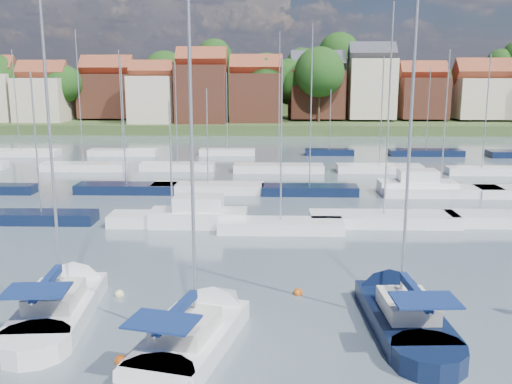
{
  "coord_description": "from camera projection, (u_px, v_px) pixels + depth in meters",
  "views": [
    {
      "loc": [
        -0.03,
        -20.11,
        10.85
      ],
      "look_at": [
        -0.96,
        14.0,
        3.79
      ],
      "focal_mm": 40.0,
      "sensor_mm": 36.0,
      "label": 1
    }
  ],
  "objects": [
    {
      "name": "ground",
      "position": [
        272.0,
        178.0,
        61.04
      ],
      "size": [
        260.0,
        260.0,
        0.0
      ],
      "primitive_type": "plane",
      "color": "#4A5B64",
      "rests_on": "ground"
    },
    {
      "name": "sailboat_left",
      "position": [
        67.0,
        298.0,
        27.21
      ],
      "size": [
        3.84,
        11.36,
        15.18
      ],
      "rotation": [
        0.0,
        0.0,
        1.65
      ],
      "color": "white",
      "rests_on": "ground"
    },
    {
      "name": "sailboat_centre",
      "position": [
        202.0,
        328.0,
        24.05
      ],
      "size": [
        5.36,
        11.2,
        14.75
      ],
      "rotation": [
        0.0,
        0.0,
        1.33
      ],
      "color": "white",
      "rests_on": "ground"
    },
    {
      "name": "sailboat_navy",
      "position": [
        396.0,
        307.0,
        26.18
      ],
      "size": [
        3.46,
        11.16,
        15.31
      ],
      "rotation": [
        0.0,
        0.0,
        1.62
      ],
      "color": "black",
      "rests_on": "ground"
    },
    {
      "name": "buoy_c",
      "position": [
        121.0,
        363.0,
        21.82
      ],
      "size": [
        0.47,
        0.47,
        0.47
      ],
      "primitive_type": "sphere",
      "color": "#D85914",
      "rests_on": "ground"
    },
    {
      "name": "buoy_e",
      "position": [
        298.0,
        294.0,
        28.63
      ],
      "size": [
        0.47,
        0.47,
        0.47
      ],
      "primitive_type": "sphere",
      "color": "#D85914",
      "rests_on": "ground"
    },
    {
      "name": "buoy_g",
      "position": [
        120.0,
        296.0,
        28.42
      ],
      "size": [
        0.45,
        0.45,
        0.45
      ],
      "primitive_type": "sphere",
      "color": "beige",
      "rests_on": "ground"
    },
    {
      "name": "marina_field",
      "position": [
        291.0,
        182.0,
        56.16
      ],
      "size": [
        79.62,
        41.41,
        15.93
      ],
      "color": "white",
      "rests_on": "ground"
    },
    {
      "name": "far_shore_town",
      "position": [
        280.0,
        98.0,
        150.76
      ],
      "size": [
        212.46,
        90.0,
        22.27
      ],
      "color": "#3A4B25",
      "rests_on": "ground"
    }
  ]
}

